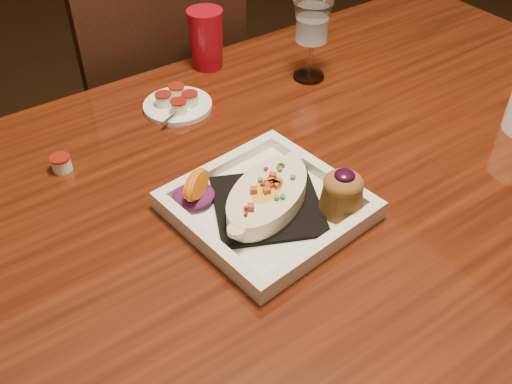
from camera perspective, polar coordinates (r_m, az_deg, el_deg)
table at (r=1.02m, az=5.45°, el=-1.70°), size 1.50×0.90×0.75m
chair_far at (r=1.54m, az=-9.95°, el=7.38°), size 0.42×0.42×0.93m
plate at (r=0.85m, az=2.00°, el=-0.85°), size 0.28×0.28×0.08m
goblet at (r=1.15m, az=5.62°, el=16.17°), size 0.08×0.08×0.16m
saucer at (r=1.10m, az=-7.85°, el=8.74°), size 0.13×0.13×0.09m
creamer_loose at (r=0.99m, az=-18.90°, el=2.75°), size 0.03×0.03×0.03m
red_tumbler at (r=1.22m, az=-5.00°, el=14.98°), size 0.07×0.07×0.12m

